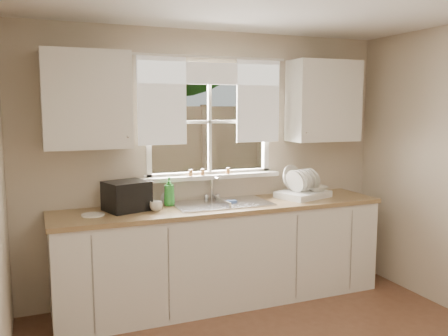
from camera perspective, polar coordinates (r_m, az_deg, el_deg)
name	(u,v)px	position (r m, az deg, el deg)	size (l,w,h in m)	color
room_walls	(338,207)	(2.75, 13.61, -4.55)	(3.62, 4.02, 2.50)	beige
window	(210,139)	(4.54, -1.67, 3.48)	(1.38, 0.16, 1.06)	white
curtains	(212,92)	(4.48, -1.46, 9.17)	(1.50, 0.03, 0.81)	white
base_cabinets	(223,255)	(4.44, -0.15, -10.44)	(3.00, 0.62, 0.87)	silver
countertop	(223,207)	(4.32, -0.15, -4.69)	(3.04, 0.65, 0.04)	#94754A
upper_cabinet_left	(86,100)	(4.09, -16.22, 7.87)	(0.70, 0.33, 0.80)	silver
upper_cabinet_right	(324,101)	(4.90, 11.90, 7.88)	(0.70, 0.33, 0.80)	silver
wall_outlet	(291,176)	(4.94, 8.03, -1.00)	(0.08, 0.01, 0.12)	beige
sill_jars	(207,172)	(4.49, -2.02, -0.48)	(0.42, 0.04, 0.06)	brown
backyard	(133,30)	(11.00, -10.92, 15.98)	(20.00, 10.00, 6.13)	#335421
sink	(221,212)	(4.36, -0.31, -5.27)	(0.88, 0.52, 0.40)	#B7B7BC
dish_rack	(302,190)	(4.71, 9.40, -2.61)	(0.56, 0.48, 0.31)	white
bowl	(317,188)	(4.74, 11.09, -2.43)	(0.20, 0.20, 0.05)	silver
soap_bottle_a	(169,191)	(4.29, -6.61, -2.79)	(0.10, 0.10, 0.26)	green
soap_bottle_b	(125,196)	(4.24, -11.88, -3.36)	(0.09, 0.10, 0.21)	blue
soap_bottle_c	(168,195)	(4.35, -6.81, -3.29)	(0.13, 0.13, 0.16)	beige
saucer	(93,215)	(4.04, -15.49, -5.45)	(0.19, 0.19, 0.01)	white
cup	(156,206)	(4.09, -8.18, -4.56)	(0.11, 0.11, 0.09)	silver
black_appliance	(127,196)	(4.15, -11.63, -3.31)	(0.34, 0.30, 0.25)	black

